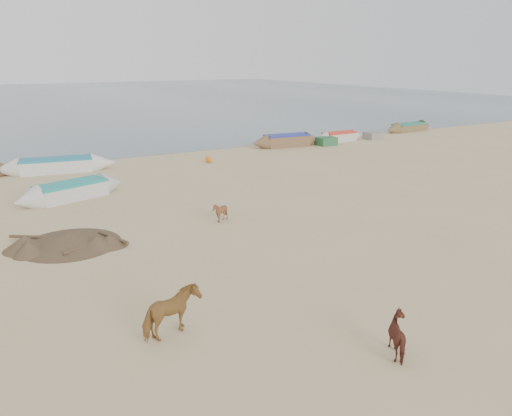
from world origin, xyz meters
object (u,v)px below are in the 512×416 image
at_px(calf_front, 220,212).
at_px(calf_right, 402,336).
at_px(cow_adult, 171,313).
at_px(near_canoe, 71,191).

relative_size(calf_front, calf_right, 0.91).
xyz_separation_m(cow_adult, calf_right, (4.37, -3.48, -0.16)).
relative_size(calf_front, near_canoe, 0.15).
bearing_deg(near_canoe, calf_front, -73.54).
xyz_separation_m(cow_adult, calf_front, (5.09, 7.66, -0.20)).
bearing_deg(near_canoe, calf_right, -95.44).
relative_size(cow_adult, calf_right, 1.58).
height_order(calf_right, near_canoe, calf_right).
distance_m(cow_adult, near_canoe, 14.62).
bearing_deg(cow_adult, calf_right, -145.26).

